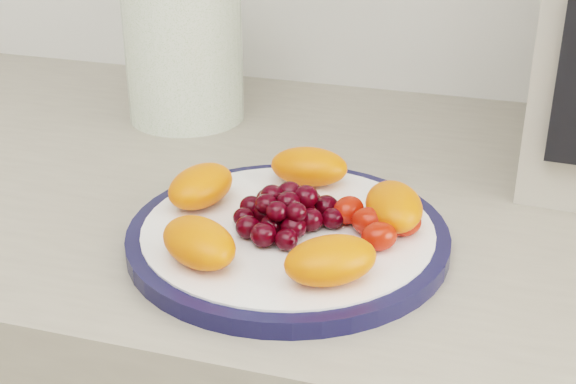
% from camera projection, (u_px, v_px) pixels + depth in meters
% --- Properties ---
extents(plate_rim, '(0.27, 0.27, 0.01)m').
position_uv_depth(plate_rim, '(288.00, 237.00, 0.68)').
color(plate_rim, black).
rests_on(plate_rim, counter).
extents(plate_face, '(0.25, 0.25, 0.02)m').
position_uv_depth(plate_face, '(288.00, 236.00, 0.68)').
color(plate_face, white).
rests_on(plate_face, counter).
extents(canister, '(0.16, 0.16, 0.16)m').
position_uv_depth(canister, '(184.00, 51.00, 0.93)').
color(canister, '#366A0E').
rests_on(canister, counter).
extents(fruit_plate, '(0.24, 0.23, 0.03)m').
position_uv_depth(fruit_plate, '(293.00, 211.00, 0.67)').
color(fruit_plate, '#FF490C').
rests_on(fruit_plate, plate_face).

